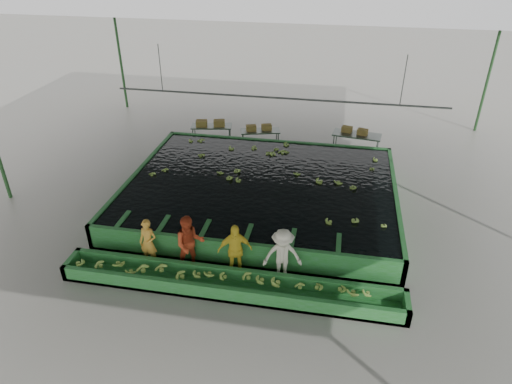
% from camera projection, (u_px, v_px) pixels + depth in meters
% --- Properties ---
extents(ground, '(80.00, 80.00, 0.00)m').
position_uv_depth(ground, '(253.00, 223.00, 16.29)').
color(ground, gray).
rests_on(ground, ground).
extents(shed_roof, '(20.00, 22.00, 0.04)m').
position_uv_depth(shed_roof, '(253.00, 86.00, 13.79)').
color(shed_roof, slate).
rests_on(shed_roof, shed_posts).
extents(shed_posts, '(20.00, 22.00, 5.00)m').
position_uv_depth(shed_posts, '(253.00, 160.00, 15.04)').
color(shed_posts, '#29582A').
rests_on(shed_posts, ground).
extents(flotation_tank, '(10.00, 8.00, 0.90)m').
position_uv_depth(flotation_tank, '(261.00, 192.00, 17.34)').
color(flotation_tank, '#286F30').
rests_on(flotation_tank, ground).
extents(tank_water, '(9.70, 7.70, 0.00)m').
position_uv_depth(tank_water, '(261.00, 182.00, 17.14)').
color(tank_water, black).
rests_on(tank_water, flotation_tank).
extents(sorting_trough, '(10.00, 1.00, 0.50)m').
position_uv_depth(sorting_trough, '(229.00, 284.00, 13.10)').
color(sorting_trough, '#286F30').
rests_on(sorting_trough, ground).
extents(cableway_rail, '(0.08, 0.08, 14.00)m').
position_uv_depth(cableway_rail, '(276.00, 98.00, 19.04)').
color(cableway_rail, '#59605B').
rests_on(cableway_rail, shed_roof).
extents(rail_hanger_left, '(0.04, 0.04, 2.00)m').
position_uv_depth(rail_hanger_left, '(160.00, 68.00, 19.35)').
color(rail_hanger_left, '#59605B').
rests_on(rail_hanger_left, shed_roof).
extents(rail_hanger_right, '(0.04, 0.04, 2.00)m').
position_uv_depth(rail_hanger_right, '(404.00, 81.00, 17.73)').
color(rail_hanger_right, '#59605B').
rests_on(rail_hanger_right, shed_roof).
extents(worker_a, '(0.61, 0.44, 1.57)m').
position_uv_depth(worker_a, '(148.00, 242.00, 13.95)').
color(worker_a, gold).
rests_on(worker_a, ground).
extents(worker_b, '(1.11, 1.01, 1.86)m').
position_uv_depth(worker_b, '(190.00, 244.00, 13.67)').
color(worker_b, '#B33B1B').
rests_on(worker_b, ground).
extents(worker_c, '(1.11, 0.75, 1.76)m').
position_uv_depth(worker_c, '(235.00, 250.00, 13.47)').
color(worker_c, yellow).
rests_on(worker_c, ground).
extents(worker_d, '(1.25, 0.87, 1.76)m').
position_uv_depth(worker_d, '(282.00, 256.00, 13.24)').
color(worker_d, beige).
rests_on(worker_d, ground).
extents(packing_table_left, '(2.04, 1.11, 0.88)m').
position_uv_depth(packing_table_left, '(212.00, 134.00, 22.25)').
color(packing_table_left, '#59605B').
rests_on(packing_table_left, ground).
extents(packing_table_mid, '(1.97, 1.19, 0.84)m').
position_uv_depth(packing_table_mid, '(260.00, 139.00, 21.82)').
color(packing_table_mid, '#59605B').
rests_on(packing_table_mid, ground).
extents(packing_table_right, '(2.27, 1.17, 0.99)m').
position_uv_depth(packing_table_right, '(356.00, 144.00, 21.08)').
color(packing_table_right, '#59605B').
rests_on(packing_table_right, ground).
extents(box_stack_left, '(1.42, 0.68, 0.30)m').
position_uv_depth(box_stack_left, '(211.00, 126.00, 21.96)').
color(box_stack_left, olive).
rests_on(box_stack_left, packing_table_left).
extents(box_stack_mid, '(1.24, 0.70, 0.26)m').
position_uv_depth(box_stack_mid, '(259.00, 130.00, 21.63)').
color(box_stack_mid, olive).
rests_on(box_stack_mid, packing_table_mid).
extents(box_stack_right, '(1.23, 0.63, 0.26)m').
position_uv_depth(box_stack_right, '(354.00, 133.00, 20.94)').
color(box_stack_right, olive).
rests_on(box_stack_right, packing_table_right).
extents(floating_bananas, '(8.64, 5.89, 0.12)m').
position_uv_depth(floating_bananas, '(265.00, 173.00, 17.82)').
color(floating_bananas, '#83AA40').
rests_on(floating_bananas, tank_water).
extents(trough_bananas, '(9.27, 0.62, 0.12)m').
position_uv_depth(trough_bananas, '(229.00, 280.00, 13.02)').
color(trough_bananas, '#83AA40').
rests_on(trough_bananas, sorting_trough).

